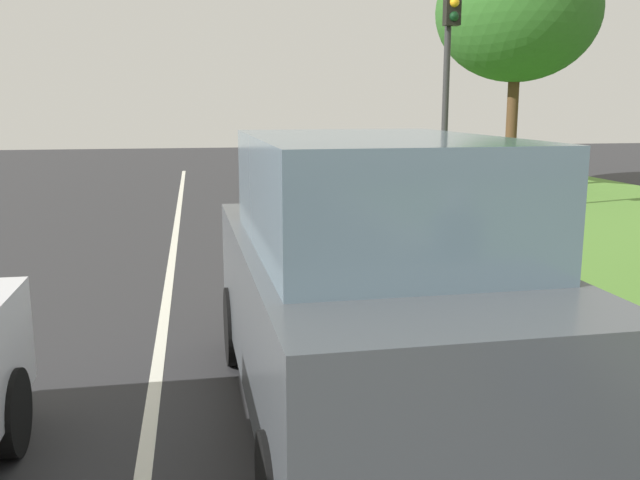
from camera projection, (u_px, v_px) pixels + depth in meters
ground_plane at (216, 266)px, 10.85m from camera, size 60.00×60.00×0.00m
lane_line_center at (171, 268)px, 10.72m from camera, size 0.12×32.00×0.01m
lane_line_right_edge at (435, 257)px, 11.47m from camera, size 0.12×32.00×0.01m
curb_right at (463, 252)px, 11.55m from camera, size 0.24×48.00×0.12m
car_suv_ahead at (367, 284)px, 5.22m from camera, size 2.04×4.53×2.28m
traffic_light_near_right at (449, 53)px, 14.56m from camera, size 0.32×0.50×5.36m
tree_roadside_far at (518, 12)px, 19.29m from camera, size 4.56×4.56×6.98m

